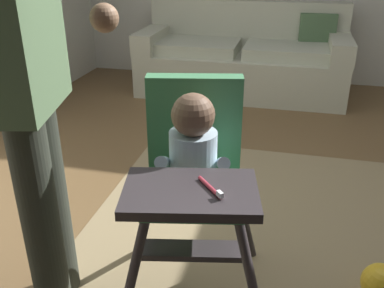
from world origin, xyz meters
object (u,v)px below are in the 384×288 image
(high_chair, at_px, (193,164))
(toy_ball, at_px, (381,283))
(couch, at_px, (243,59))
(adult_standing, at_px, (26,82))

(high_chair, relative_size, toy_ball, 5.56)
(high_chair, bearing_deg, toy_ball, 90.61)
(couch, bearing_deg, high_chair, 3.44)
(couch, height_order, toy_ball, couch)
(high_chair, height_order, adult_standing, adult_standing)
(toy_ball, bearing_deg, high_chair, -167.65)
(high_chair, distance_m, adult_standing, 0.64)
(couch, bearing_deg, toy_ball, 19.04)
(couch, height_order, high_chair, high_chair)
(couch, distance_m, adult_standing, 3.09)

